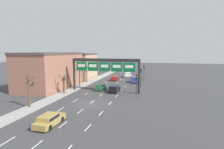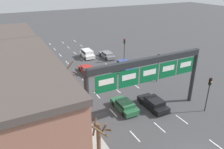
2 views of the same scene
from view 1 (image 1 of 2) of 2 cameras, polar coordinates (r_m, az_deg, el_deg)
ground_plane at (r=30.74m, az=-7.15°, el=-9.38°), size 220.00×220.00×0.00m
sidewalk_left at (r=34.41m, az=-19.74°, el=-7.80°), size 2.80×110.00×0.15m
lane_dashes at (r=43.17m, az=-0.50°, el=-4.33°), size 6.72×67.00×0.01m
sign_gantry at (r=37.91m, az=-2.33°, el=2.80°), size 15.29×0.70×7.38m
building_near at (r=45.50m, az=-19.19°, el=1.39°), size 9.05×17.85×8.66m
building_far at (r=59.61m, az=-10.64°, el=2.89°), size 9.28×11.03×8.28m
car_green at (r=41.09m, az=-3.80°, el=-3.99°), size 1.86×4.31×1.27m
car_red at (r=53.78m, az=0.83°, el=-1.23°), size 1.80×4.24×1.22m
car_black at (r=38.92m, az=0.65°, el=-4.56°), size 1.96×4.55×1.37m
car_grey at (r=58.07m, az=8.58°, el=-0.63°), size 1.82×4.61×1.26m
suv_blue at (r=50.46m, az=7.49°, el=-1.58°), size 1.94×4.46×1.66m
suv_white at (r=60.44m, az=5.32°, el=-0.00°), size 1.97×4.06×1.70m
car_gold at (r=23.13m, az=-19.78°, el=-13.68°), size 1.91×4.39×1.38m
traffic_light_near_gantry at (r=53.98m, az=10.40°, el=1.51°), size 0.30×0.35×4.64m
traffic_light_mid_block at (r=34.01m, az=7.96°, el=-2.08°), size 0.30×0.35×4.57m
traffic_light_far_end at (r=43.60m, az=9.45°, el=0.08°), size 0.30×0.35×4.63m
tree_bare_closest at (r=45.02m, az=-10.54°, el=0.43°), size 2.01×1.81×6.50m
tree_bare_second at (r=30.59m, az=-25.45°, el=-4.27°), size 1.93×1.95×6.16m
tree_bare_third at (r=37.93m, az=-15.36°, el=-2.71°), size 2.04×2.03×4.04m
tree_bare_furthest at (r=50.01m, az=-8.28°, el=0.61°), size 1.61×1.62×5.15m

